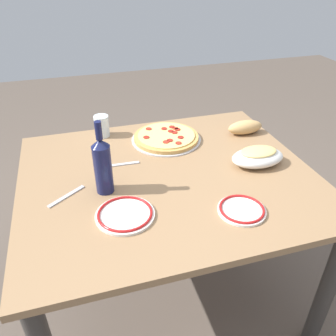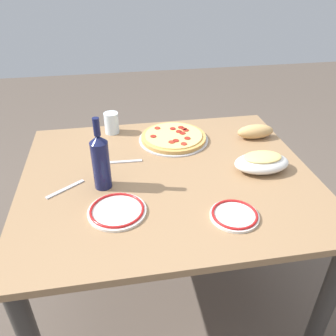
% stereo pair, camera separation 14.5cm
% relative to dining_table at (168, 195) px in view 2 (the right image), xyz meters
% --- Properties ---
extents(ground_plane, '(8.00, 8.00, 0.00)m').
position_rel_dining_table_xyz_m(ground_plane, '(0.00, 0.00, -0.64)').
color(ground_plane, brown).
rests_on(ground_plane, ground).
extents(dining_table, '(1.24, 1.05, 0.76)m').
position_rel_dining_table_xyz_m(dining_table, '(0.00, 0.00, 0.00)').
color(dining_table, '#93704C').
rests_on(dining_table, ground).
extents(pepperoni_pizza, '(0.35, 0.35, 0.03)m').
position_rel_dining_table_xyz_m(pepperoni_pizza, '(-0.08, -0.30, 0.13)').
color(pepperoni_pizza, '#B7B7BC').
rests_on(pepperoni_pizza, dining_table).
extents(baked_pasta_dish, '(0.24, 0.15, 0.08)m').
position_rel_dining_table_xyz_m(baked_pasta_dish, '(-0.40, 0.04, 0.16)').
color(baked_pasta_dish, white).
rests_on(baked_pasta_dish, dining_table).
extents(wine_bottle, '(0.07, 0.07, 0.30)m').
position_rel_dining_table_xyz_m(wine_bottle, '(0.27, 0.04, 0.24)').
color(wine_bottle, '#141942').
rests_on(wine_bottle, dining_table).
extents(water_glass, '(0.07, 0.07, 0.11)m').
position_rel_dining_table_xyz_m(water_glass, '(0.22, -0.44, 0.17)').
color(water_glass, silver).
rests_on(water_glass, dining_table).
extents(side_plate_near, '(0.18, 0.18, 0.02)m').
position_rel_dining_table_xyz_m(side_plate_near, '(-0.19, 0.32, 0.12)').
color(side_plate_near, white).
rests_on(side_plate_near, dining_table).
extents(side_plate_far, '(0.22, 0.22, 0.02)m').
position_rel_dining_table_xyz_m(side_plate_far, '(0.23, 0.22, 0.12)').
color(side_plate_far, white).
rests_on(side_plate_far, dining_table).
extents(bread_loaf, '(0.19, 0.08, 0.07)m').
position_rel_dining_table_xyz_m(bread_loaf, '(-0.49, -0.25, 0.15)').
color(bread_loaf, tan).
rests_on(bread_loaf, dining_table).
extents(fork_left, '(0.15, 0.11, 0.00)m').
position_rel_dining_table_xyz_m(fork_left, '(0.43, 0.04, 0.12)').
color(fork_left, '#B7B7BC').
rests_on(fork_left, dining_table).
extents(fork_right, '(0.17, 0.02, 0.00)m').
position_rel_dining_table_xyz_m(fork_right, '(0.18, -0.13, 0.12)').
color(fork_right, '#B7B7BC').
rests_on(fork_right, dining_table).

